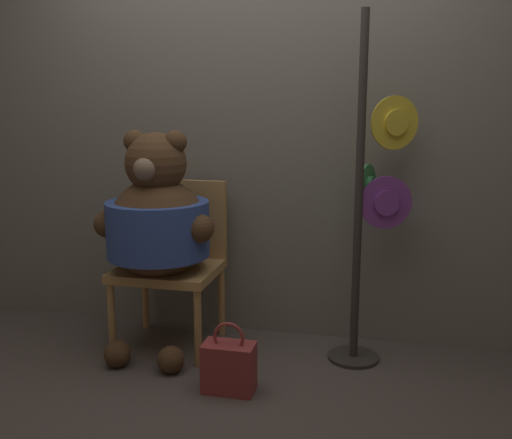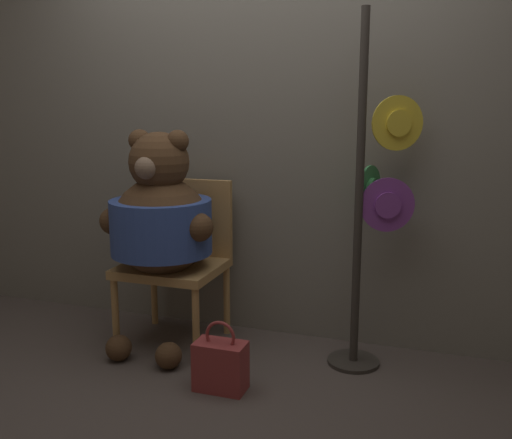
% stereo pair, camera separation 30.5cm
% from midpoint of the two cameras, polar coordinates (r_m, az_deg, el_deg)
% --- Properties ---
extents(ground_plane, '(14.00, 14.00, 0.00)m').
position_cam_midpoint_polar(ground_plane, '(3.14, 0.09, -14.67)').
color(ground_plane, '#4C423D').
extents(wall_back, '(8.00, 0.10, 2.21)m').
position_cam_midpoint_polar(wall_back, '(3.41, 3.40, 6.73)').
color(wall_back, slate).
rests_on(wall_back, ground_plane).
extents(chair, '(0.56, 0.51, 0.94)m').
position_cam_midpoint_polar(chair, '(3.37, -5.23, -3.42)').
color(chair, '#B2844C').
rests_on(chair, ground_plane).
extents(teddy_bear, '(0.68, 0.60, 1.25)m').
position_cam_midpoint_polar(teddy_bear, '(3.18, -6.85, -0.10)').
color(teddy_bear, '#4C331E').
rests_on(teddy_bear, ground_plane).
extents(hat_display_rack, '(0.43, 0.38, 1.85)m').
position_cam_midpoint_polar(hat_display_rack, '(3.04, 14.28, 0.90)').
color(hat_display_rack, '#332D28').
rests_on(hat_display_rack, ground_plane).
extents(handbag_on_ground, '(0.25, 0.14, 0.36)m').
position_cam_midpoint_polar(handbag_on_ground, '(2.87, -0.44, -14.40)').
color(handbag_on_ground, maroon).
rests_on(handbag_on_ground, ground_plane).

